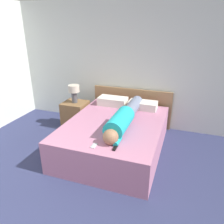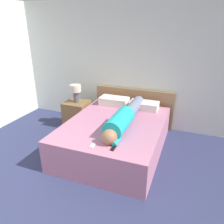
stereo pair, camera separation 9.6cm
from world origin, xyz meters
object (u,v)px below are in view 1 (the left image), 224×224
(nightstand, at_px, (76,115))
(table_lamp, at_px, (74,91))
(pillow_near_headboard, at_px, (113,101))
(cell_phone, at_px, (94,146))
(tv_remote, at_px, (115,148))
(pillow_second, at_px, (143,105))
(person_lying, at_px, (124,118))
(bed, at_px, (115,136))

(nightstand, relative_size, table_lamp, 1.53)
(pillow_near_headboard, xyz_separation_m, cell_phone, (0.30, -1.65, -0.08))
(pillow_near_headboard, bearing_deg, cell_phone, -79.81)
(tv_remote, xyz_separation_m, cell_phone, (-0.30, -0.05, -0.01))
(pillow_near_headboard, bearing_deg, pillow_second, 0.00)
(pillow_near_headboard, xyz_separation_m, tv_remote, (0.60, -1.60, -0.07))
(nightstand, height_order, table_lamp, table_lamp)
(pillow_near_headboard, relative_size, pillow_second, 1.05)
(nightstand, height_order, cell_phone, nightstand)
(nightstand, xyz_separation_m, person_lying, (1.28, -0.66, 0.39))
(cell_phone, bearing_deg, tv_remote, 8.62)
(person_lying, bearing_deg, nightstand, 152.75)
(person_lying, bearing_deg, pillow_second, 80.87)
(person_lying, height_order, tv_remote, person_lying)
(cell_phone, bearing_deg, pillow_second, 78.38)
(bed, relative_size, tv_remote, 13.95)
(nightstand, distance_m, table_lamp, 0.54)
(table_lamp, xyz_separation_m, tv_remote, (1.38, -1.40, -0.27))
(cell_phone, bearing_deg, bed, 88.53)
(bed, relative_size, table_lamp, 5.54)
(cell_phone, bearing_deg, pillow_near_headboard, 100.19)
(pillow_near_headboard, bearing_deg, nightstand, -165.33)
(tv_remote, distance_m, cell_phone, 0.30)
(table_lamp, bearing_deg, nightstand, 0.00)
(nightstand, height_order, pillow_second, pillow_second)
(tv_remote, bearing_deg, pillow_near_headboard, 110.44)
(nightstand, xyz_separation_m, pillow_near_headboard, (0.78, 0.21, 0.34))
(table_lamp, xyz_separation_m, person_lying, (1.28, -0.66, -0.15))
(bed, relative_size, nightstand, 3.61)
(table_lamp, relative_size, pillow_near_headboard, 0.64)
(table_lamp, relative_size, cell_phone, 2.90)
(bed, height_order, cell_phone, cell_phone)
(bed, distance_m, table_lamp, 1.37)
(nightstand, distance_m, pillow_near_headboard, 0.88)
(bed, bearing_deg, table_lamp, 151.91)
(table_lamp, distance_m, person_lying, 1.45)
(pillow_near_headboard, bearing_deg, tv_remote, -69.56)
(bed, height_order, pillow_second, pillow_second)
(pillow_near_headboard, height_order, tv_remote, pillow_near_headboard)
(table_lamp, height_order, pillow_second, table_lamp)
(person_lying, relative_size, pillow_second, 3.12)
(pillow_near_headboard, bearing_deg, bed, -68.15)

